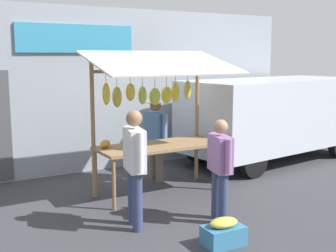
{
  "coord_description": "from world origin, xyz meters",
  "views": [
    {
      "loc": [
        3.71,
        6.6,
        2.42
      ],
      "look_at": [
        0.0,
        0.3,
        1.25
      ],
      "focal_mm": 47.35,
      "sensor_mm": 36.0,
      "label": 1
    }
  ],
  "objects_px": {
    "parked_van": "(267,113)",
    "produce_crate_near": "(224,233)",
    "market_stall": "(155,106)",
    "vendor_with_sunhat": "(156,134)",
    "shopper_in_grey_tee": "(135,160)",
    "shopper_with_shopping_bag": "(220,164)"
  },
  "relations": [
    {
      "from": "market_stall",
      "to": "produce_crate_near",
      "type": "xyz_separation_m",
      "value": [
        0.31,
        2.37,
        -1.39
      ]
    },
    {
      "from": "shopper_in_grey_tee",
      "to": "shopper_with_shopping_bag",
      "type": "relative_size",
      "value": 1.11
    },
    {
      "from": "market_stall",
      "to": "shopper_in_grey_tee",
      "type": "bearing_deg",
      "value": 50.9
    },
    {
      "from": "parked_van",
      "to": "shopper_with_shopping_bag",
      "type": "bearing_deg",
      "value": 31.37
    },
    {
      "from": "parked_van",
      "to": "vendor_with_sunhat",
      "type": "bearing_deg",
      "value": -3.41
    },
    {
      "from": "vendor_with_sunhat",
      "to": "shopper_in_grey_tee",
      "type": "distance_m",
      "value": 2.41
    },
    {
      "from": "vendor_with_sunhat",
      "to": "parked_van",
      "type": "xyz_separation_m",
      "value": [
        -3.01,
        -0.15,
        0.2
      ]
    },
    {
      "from": "parked_van",
      "to": "shopper_in_grey_tee",
      "type": "bearing_deg",
      "value": 19.15
    },
    {
      "from": "parked_van",
      "to": "produce_crate_near",
      "type": "height_order",
      "value": "parked_van"
    },
    {
      "from": "shopper_in_grey_tee",
      "to": "produce_crate_near",
      "type": "bearing_deg",
      "value": -134.55
    },
    {
      "from": "shopper_with_shopping_bag",
      "to": "produce_crate_near",
      "type": "height_order",
      "value": "shopper_with_shopping_bag"
    },
    {
      "from": "shopper_with_shopping_bag",
      "to": "produce_crate_near",
      "type": "distance_m",
      "value": 1.09
    },
    {
      "from": "market_stall",
      "to": "parked_van",
      "type": "bearing_deg",
      "value": -166.11
    },
    {
      "from": "parked_van",
      "to": "produce_crate_near",
      "type": "xyz_separation_m",
      "value": [
        3.7,
        3.21,
        -0.96
      ]
    },
    {
      "from": "vendor_with_sunhat",
      "to": "shopper_in_grey_tee",
      "type": "xyz_separation_m",
      "value": [
        1.41,
        1.95,
        0.05
      ]
    },
    {
      "from": "produce_crate_near",
      "to": "shopper_with_shopping_bag",
      "type": "bearing_deg",
      "value": -123.27
    },
    {
      "from": "market_stall",
      "to": "produce_crate_near",
      "type": "height_order",
      "value": "market_stall"
    },
    {
      "from": "market_stall",
      "to": "produce_crate_near",
      "type": "relative_size",
      "value": 4.59
    },
    {
      "from": "market_stall",
      "to": "parked_van",
      "type": "distance_m",
      "value": 3.52
    },
    {
      "from": "shopper_in_grey_tee",
      "to": "parked_van",
      "type": "xyz_separation_m",
      "value": [
        -4.42,
        -2.11,
        0.14
      ]
    },
    {
      "from": "market_stall",
      "to": "shopper_with_shopping_bag",
      "type": "relative_size",
      "value": 1.65
    },
    {
      "from": "market_stall",
      "to": "shopper_in_grey_tee",
      "type": "distance_m",
      "value": 1.74
    }
  ]
}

